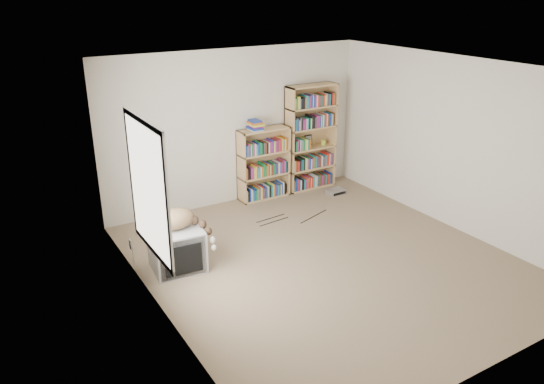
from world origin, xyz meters
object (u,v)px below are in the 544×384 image
crt_tv (177,249)px  bookcase_short (263,167)px  cat (181,222)px  dvd_player (336,192)px  bookcase_tall (310,140)px

crt_tv → bookcase_short: bearing=40.9°
crt_tv → cat: (0.08, -0.02, 0.37)m
bookcase_short → dvd_player: size_ratio=3.86×
crt_tv → dvd_player: crt_tv is taller
cat → dvd_player: bearing=15.3°
cat → bookcase_short: size_ratio=0.60×
cat → bookcase_tall: bookcase_tall is taller
cat → crt_tv: bearing=162.1°
cat → bookcase_short: (2.09, 1.56, -0.10)m
cat → dvd_player: size_ratio=2.32×
dvd_player → cat: bearing=-163.3°
cat → dvd_player: 3.47m
bookcase_short → dvd_player: 1.37m
bookcase_tall → bookcase_short: bearing=179.9°
cat → bookcase_short: 2.61m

